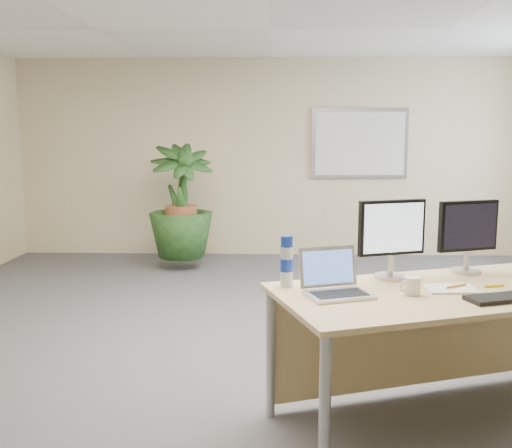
{
  "coord_description": "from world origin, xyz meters",
  "views": [
    {
      "loc": [
        0.04,
        -3.9,
        1.65
      ],
      "look_at": [
        -0.09,
        0.35,
        0.99
      ],
      "focal_mm": 40.0,
      "sensor_mm": 36.0,
      "label": 1
    }
  ],
  "objects_px": {
    "desk": "(448,312)",
    "monitor_left": "(392,234)",
    "floor_plant": "(181,210)",
    "laptop": "(334,283)",
    "monitor_right": "(468,231)"
  },
  "relations": [
    {
      "from": "monitor_left",
      "to": "desk",
      "type": "bearing_deg",
      "value": -17.57
    },
    {
      "from": "monitor_left",
      "to": "floor_plant",
      "type": "bearing_deg",
      "value": 117.09
    },
    {
      "from": "desk",
      "to": "monitor_right",
      "type": "bearing_deg",
      "value": 55.87
    },
    {
      "from": "desk",
      "to": "monitor_left",
      "type": "xyz_separation_m",
      "value": [
        -0.32,
        0.1,
        0.44
      ]
    },
    {
      "from": "monitor_left",
      "to": "laptop",
      "type": "bearing_deg",
      "value": -136.77
    },
    {
      "from": "laptop",
      "to": "monitor_left",
      "type": "bearing_deg",
      "value": 43.23
    },
    {
      "from": "desk",
      "to": "monitor_left",
      "type": "height_order",
      "value": "monitor_left"
    },
    {
      "from": "desk",
      "to": "monitor_right",
      "type": "height_order",
      "value": "monitor_right"
    },
    {
      "from": "floor_plant",
      "to": "monitor_left",
      "type": "distance_m",
      "value": 4.08
    },
    {
      "from": "monitor_right",
      "to": "floor_plant",
      "type": "bearing_deg",
      "value": 124.25
    },
    {
      "from": "desk",
      "to": "laptop",
      "type": "xyz_separation_m",
      "value": [
        -0.69,
        -0.25,
        0.23
      ]
    },
    {
      "from": "floor_plant",
      "to": "monitor_right",
      "type": "height_order",
      "value": "floor_plant"
    },
    {
      "from": "monitor_left",
      "to": "monitor_right",
      "type": "height_order",
      "value": "monitor_left"
    },
    {
      "from": "desk",
      "to": "laptop",
      "type": "height_order",
      "value": "laptop"
    },
    {
      "from": "desk",
      "to": "monitor_left",
      "type": "bearing_deg",
      "value": 162.43
    }
  ]
}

